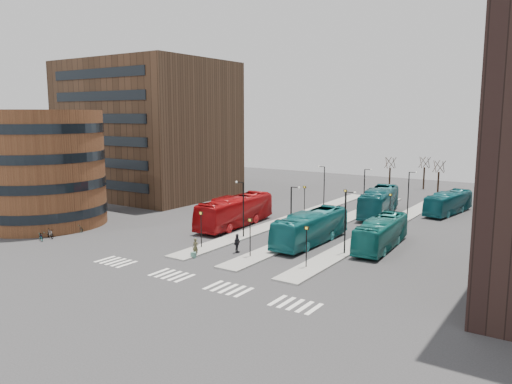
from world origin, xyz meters
The scene contains 23 objects.
ground centered at (0.00, 0.00, 0.00)m, with size 160.00×160.00×0.00m, color #2A2A2C.
island_left centered at (-4.00, 30.00, 0.07)m, with size 2.50×45.00×0.15m, color gray.
island_mid centered at (2.00, 30.00, 0.07)m, with size 2.50×45.00×0.15m, color gray.
island_right centered at (8.00, 30.00, 0.07)m, with size 2.50×45.00×0.15m, color gray.
suitcase centered at (-2.83, 8.94, 0.28)m, with size 0.44×0.35×0.55m, color navy.
red_bus centered at (-7.62, 22.24, 1.84)m, with size 3.10×13.23×3.69m, color #9F0C0F.
teal_bus_a centered at (3.90, 19.94, 1.70)m, with size 2.86×12.22×3.40m, color #146266.
teal_bus_b centered at (4.57, 38.47, 1.83)m, with size 3.08×13.16×3.66m, color #12525A.
teal_bus_c centered at (10.71, 22.25, 1.56)m, with size 2.62×11.19×3.12m, color #156A65.
teal_bus_d centered at (12.17, 44.62, 1.53)m, with size 2.57×10.97×3.06m, color #155F69.
traveller centered at (-3.16, 9.63, 0.86)m, with size 0.63×0.41×1.72m, color #48442B.
commuter_a centered at (-6.09, 17.20, 0.93)m, with size 0.91×0.71×1.86m, color black.
commuter_b centered at (-0.46, 12.72, 0.95)m, with size 1.11×0.46×1.89m, color black.
commuter_c centered at (3.51, 18.28, 0.82)m, with size 1.06×0.61×1.63m, color black.
bicycle_near centered at (-21.00, 4.95, 0.46)m, with size 0.61×1.76×0.93m, color gray.
bicycle_mid centered at (-21.00, 6.03, 0.51)m, with size 0.48×1.71×1.03m, color gray.
bicycle_far centered at (-21.00, 9.58, 0.46)m, with size 0.61×1.74×0.92m, color gray.
crosswalk_stripes centered at (1.75, 4.00, 0.01)m, with size 22.35×2.40×0.01m.
round_building centered at (-28.00, 10.00, 6.99)m, with size 15.16×15.16×14.00m.
office_block centered at (-34.00, 33.98, 11.00)m, with size 25.00×20.12×22.00m.
sign_poles centered at (1.60, 23.00, 2.41)m, with size 12.45×22.12×3.65m.
lamp_posts centered at (2.64, 28.00, 3.58)m, with size 14.04×20.24×6.12m.
bare_trees centered at (2.67, 62.67, 2.72)m, with size 10.97×8.14×5.90m.
Camera 1 is at (27.51, -25.84, 13.43)m, focal length 35.00 mm.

